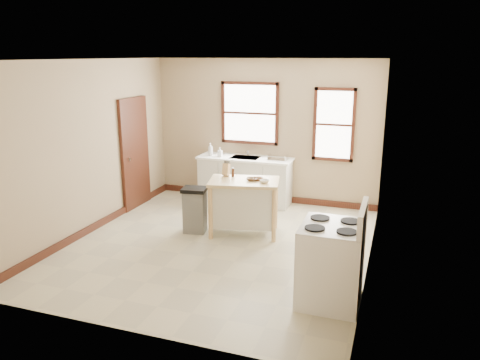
{
  "coord_description": "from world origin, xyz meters",
  "views": [
    {
      "loc": [
        2.52,
        -6.29,
        2.87
      ],
      "look_at": [
        0.21,
        0.4,
        0.96
      ],
      "focal_mm": 35.0,
      "sensor_mm": 36.0,
      "label": 1
    }
  ],
  "objects_px": {
    "trash_bin": "(195,210)",
    "gas_stove": "(331,253)",
    "pepper_grinder": "(233,172)",
    "bowl_b": "(258,179)",
    "dish_rack": "(278,158)",
    "bowl_a": "(251,179)",
    "bowl_c": "(264,181)",
    "kitchen_island": "(244,207)",
    "soap_bottle_a": "(210,149)",
    "soap_bottle_b": "(220,152)",
    "knife_block": "(226,170)"
  },
  "relations": [
    {
      "from": "knife_block",
      "to": "gas_stove",
      "type": "xyz_separation_m",
      "value": [
        2.04,
        -1.92,
        -0.39
      ]
    },
    {
      "from": "kitchen_island",
      "to": "bowl_b",
      "type": "distance_m",
      "value": 0.53
    },
    {
      "from": "pepper_grinder",
      "to": "bowl_b",
      "type": "relative_size",
      "value": 0.92
    },
    {
      "from": "knife_block",
      "to": "soap_bottle_b",
      "type": "bearing_deg",
      "value": 117.7
    },
    {
      "from": "soap_bottle_a",
      "to": "bowl_c",
      "type": "xyz_separation_m",
      "value": [
        1.57,
        -1.57,
        -0.11
      ]
    },
    {
      "from": "knife_block",
      "to": "gas_stove",
      "type": "height_order",
      "value": "gas_stove"
    },
    {
      "from": "gas_stove",
      "to": "bowl_a",
      "type": "bearing_deg",
      "value": 131.16
    },
    {
      "from": "soap_bottle_a",
      "to": "kitchen_island",
      "type": "distance_m",
      "value": 2.04
    },
    {
      "from": "soap_bottle_a",
      "to": "knife_block",
      "type": "xyz_separation_m",
      "value": [
        0.85,
        -1.36,
        -0.04
      ]
    },
    {
      "from": "pepper_grinder",
      "to": "bowl_a",
      "type": "distance_m",
      "value": 0.38
    },
    {
      "from": "soap_bottle_a",
      "to": "trash_bin",
      "type": "distance_m",
      "value": 1.9
    },
    {
      "from": "dish_rack",
      "to": "gas_stove",
      "type": "bearing_deg",
      "value": -50.17
    },
    {
      "from": "soap_bottle_b",
      "to": "trash_bin",
      "type": "relative_size",
      "value": 0.24
    },
    {
      "from": "dish_rack",
      "to": "knife_block",
      "type": "height_order",
      "value": "knife_block"
    },
    {
      "from": "soap_bottle_a",
      "to": "dish_rack",
      "type": "xyz_separation_m",
      "value": [
        1.36,
        0.06,
        -0.08
      ]
    },
    {
      "from": "trash_bin",
      "to": "bowl_a",
      "type": "bearing_deg",
      "value": 4.54
    },
    {
      "from": "soap_bottle_a",
      "to": "bowl_a",
      "type": "relative_size",
      "value": 1.51
    },
    {
      "from": "soap_bottle_a",
      "to": "bowl_a",
      "type": "distance_m",
      "value": 2.01
    },
    {
      "from": "soap_bottle_a",
      "to": "knife_block",
      "type": "relative_size",
      "value": 1.25
    },
    {
      "from": "dish_rack",
      "to": "trash_bin",
      "type": "bearing_deg",
      "value": -102.49
    },
    {
      "from": "bowl_c",
      "to": "trash_bin",
      "type": "bearing_deg",
      "value": -172.35
    },
    {
      "from": "kitchen_island",
      "to": "pepper_grinder",
      "type": "bearing_deg",
      "value": 136.51
    },
    {
      "from": "dish_rack",
      "to": "gas_stove",
      "type": "xyz_separation_m",
      "value": [
        1.52,
        -3.34,
        -0.35
      ]
    },
    {
      "from": "soap_bottle_a",
      "to": "gas_stove",
      "type": "bearing_deg",
      "value": -49.38
    },
    {
      "from": "soap_bottle_a",
      "to": "pepper_grinder",
      "type": "bearing_deg",
      "value": -55.54
    },
    {
      "from": "soap_bottle_b",
      "to": "knife_block",
      "type": "height_order",
      "value": "knife_block"
    },
    {
      "from": "bowl_a",
      "to": "soap_bottle_a",
      "type": "bearing_deg",
      "value": 131.54
    },
    {
      "from": "gas_stove",
      "to": "soap_bottle_a",
      "type": "bearing_deg",
      "value": 131.34
    },
    {
      "from": "kitchen_island",
      "to": "soap_bottle_a",
      "type": "bearing_deg",
      "value": 116.11
    },
    {
      "from": "bowl_a",
      "to": "bowl_c",
      "type": "xyz_separation_m",
      "value": [
        0.24,
        -0.07,
        0.0
      ]
    },
    {
      "from": "bowl_b",
      "to": "bowl_c",
      "type": "relative_size",
      "value": 1.07
    },
    {
      "from": "soap_bottle_b",
      "to": "bowl_b",
      "type": "distance_m",
      "value": 1.87
    },
    {
      "from": "knife_block",
      "to": "bowl_a",
      "type": "distance_m",
      "value": 0.51
    },
    {
      "from": "soap_bottle_a",
      "to": "kitchen_island",
      "type": "xyz_separation_m",
      "value": [
        1.22,
        -1.53,
        -0.59
      ]
    },
    {
      "from": "soap_bottle_a",
      "to": "soap_bottle_b",
      "type": "distance_m",
      "value": 0.22
    },
    {
      "from": "soap_bottle_b",
      "to": "knife_block",
      "type": "relative_size",
      "value": 0.89
    },
    {
      "from": "bowl_a",
      "to": "kitchen_island",
      "type": "bearing_deg",
      "value": -167.85
    },
    {
      "from": "kitchen_island",
      "to": "trash_bin",
      "type": "height_order",
      "value": "kitchen_island"
    },
    {
      "from": "pepper_grinder",
      "to": "bowl_b",
      "type": "bearing_deg",
      "value": -8.25
    },
    {
      "from": "bowl_c",
      "to": "pepper_grinder",
      "type": "bearing_deg",
      "value": 162.47
    },
    {
      "from": "soap_bottle_a",
      "to": "pepper_grinder",
      "type": "xyz_separation_m",
      "value": [
        0.97,
        -1.38,
        -0.06
      ]
    },
    {
      "from": "dish_rack",
      "to": "bowl_c",
      "type": "relative_size",
      "value": 2.4
    },
    {
      "from": "kitchen_island",
      "to": "gas_stove",
      "type": "height_order",
      "value": "gas_stove"
    },
    {
      "from": "dish_rack",
      "to": "knife_block",
      "type": "xyz_separation_m",
      "value": [
        -0.52,
        -1.42,
        0.04
      ]
    },
    {
      "from": "knife_block",
      "to": "bowl_b",
      "type": "bearing_deg",
      "value": -6.36
    },
    {
      "from": "bowl_b",
      "to": "dish_rack",
      "type": "bearing_deg",
      "value": 92.44
    },
    {
      "from": "trash_bin",
      "to": "gas_stove",
      "type": "height_order",
      "value": "gas_stove"
    },
    {
      "from": "gas_stove",
      "to": "pepper_grinder",
      "type": "bearing_deg",
      "value": 135.19
    },
    {
      "from": "bowl_a",
      "to": "bowl_b",
      "type": "bearing_deg",
      "value": 30.49
    },
    {
      "from": "pepper_grinder",
      "to": "bowl_a",
      "type": "xyz_separation_m",
      "value": [
        0.36,
        -0.12,
        -0.05
      ]
    }
  ]
}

